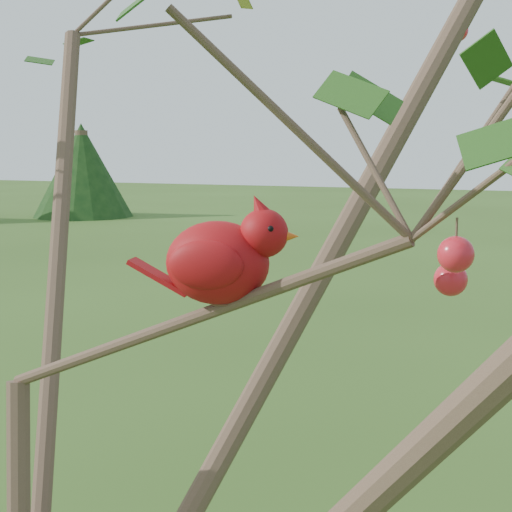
# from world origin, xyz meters

# --- Properties ---
(cardinal) EXTENTS (0.22, 0.13, 0.16)m
(cardinal) POSITION_xyz_m (0.31, 0.07, 2.16)
(cardinal) COLOR #A30D10
(cardinal) RESTS_ON ground
(distant_trees) EXTENTS (39.14, 12.89, 3.10)m
(distant_trees) POSITION_xyz_m (-2.87, 21.48, 1.47)
(distant_trees) COLOR #432F24
(distant_trees) RESTS_ON ground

